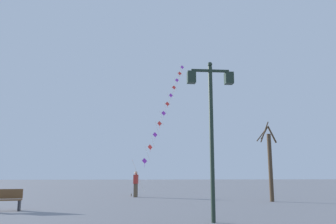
{
  "coord_description": "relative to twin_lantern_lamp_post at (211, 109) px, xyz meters",
  "views": [
    {
      "loc": [
        -0.63,
        -2.43,
        1.5
      ],
      "look_at": [
        1.72,
        24.03,
        6.35
      ],
      "focal_mm": 36.58,
      "sensor_mm": 36.0,
      "label": 1
    }
  ],
  "objects": [
    {
      "name": "park_bench",
      "position": [
        -8.05,
        4.14,
        -3.21
      ],
      "size": [
        1.65,
        0.71,
        0.89
      ],
      "rotation": [
        0.0,
        0.0,
        0.17
      ],
      "color": "brown",
      "rests_on": "ground_plane"
    },
    {
      "name": "bare_tree",
      "position": [
        5.13,
        8.06,
        -1.53
      ],
      "size": [
        1.42,
        1.27,
        4.53
      ],
      "color": "#423323",
      "rests_on": "ground_plane"
    },
    {
      "name": "kite_flyer",
      "position": [
        -2.51,
        12.58,
        -2.75
      ],
      "size": [
        0.34,
        0.63,
        1.71
      ],
      "rotation": [
        0.0,
        0.0,
        1.27
      ],
      "color": "brown",
      "rests_on": "ground_plane"
    },
    {
      "name": "kite_train",
      "position": [
        0.21,
        21.51,
        4.09
      ],
      "size": [
        5.87,
        15.01,
        14.53
      ],
      "color": "brown",
      "rests_on": "ground_plane"
    },
    {
      "name": "twin_lantern_lamp_post",
      "position": [
        0.0,
        0.0,
        0.0
      ],
      "size": [
        1.58,
        0.28,
        5.3
      ],
      "color": "#1E2D23",
      "rests_on": "ground_plane"
    },
    {
      "name": "ground_plane",
      "position": [
        -1.8,
        11.36,
        -3.66
      ],
      "size": [
        160.0,
        160.0,
        0.0
      ],
      "primitive_type": "plane",
      "color": "gray"
    }
  ]
}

